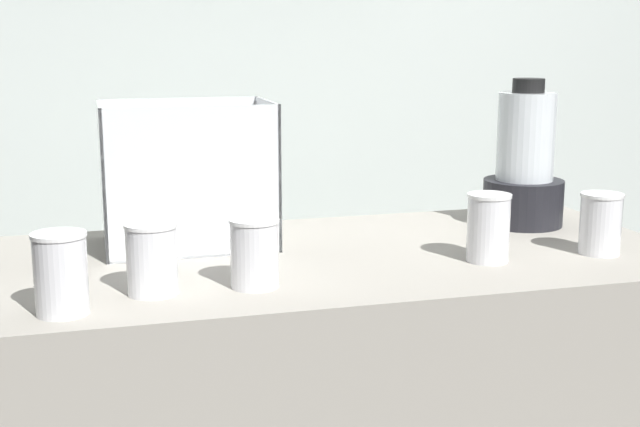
# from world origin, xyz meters

# --- Properties ---
(back_wall_unit) EXTENTS (2.60, 0.24, 2.50)m
(back_wall_unit) POSITION_xyz_m (-0.01, 0.77, 1.27)
(back_wall_unit) COLOR silver
(back_wall_unit) RESTS_ON ground_plane
(carrot_display_bin) EXTENTS (0.33, 0.22, 0.28)m
(carrot_display_bin) POSITION_xyz_m (-0.23, 0.14, 0.99)
(carrot_display_bin) COLOR white
(carrot_display_bin) RESTS_ON counter
(blender_pitcher) EXTENTS (0.17, 0.17, 0.32)m
(blender_pitcher) POSITION_xyz_m (0.50, 0.13, 1.02)
(blender_pitcher) COLOR black
(blender_pitcher) RESTS_ON counter
(juice_cup_orange_far_left) EXTENTS (0.08, 0.08, 0.12)m
(juice_cup_orange_far_left) POSITION_xyz_m (-0.47, -0.24, 0.96)
(juice_cup_orange_far_left) COLOR white
(juice_cup_orange_far_left) RESTS_ON counter
(juice_cup_mango_left) EXTENTS (0.09, 0.09, 0.12)m
(juice_cup_mango_left) POSITION_xyz_m (-0.33, -0.17, 0.95)
(juice_cup_mango_left) COLOR white
(juice_cup_mango_left) RESTS_ON counter
(juice_cup_beet_middle) EXTENTS (0.08, 0.08, 0.12)m
(juice_cup_beet_middle) POSITION_xyz_m (-0.16, -0.17, 0.95)
(juice_cup_beet_middle) COLOR white
(juice_cup_beet_middle) RESTS_ON counter
(juice_cup_carrot_right) EXTENTS (0.08, 0.08, 0.13)m
(juice_cup_carrot_right) POSITION_xyz_m (0.29, -0.13, 0.96)
(juice_cup_carrot_right) COLOR white
(juice_cup_carrot_right) RESTS_ON counter
(juice_cup_orange_far_right) EXTENTS (0.08, 0.08, 0.12)m
(juice_cup_orange_far_right) POSITION_xyz_m (0.52, -0.14, 0.95)
(juice_cup_orange_far_right) COLOR white
(juice_cup_orange_far_right) RESTS_ON counter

